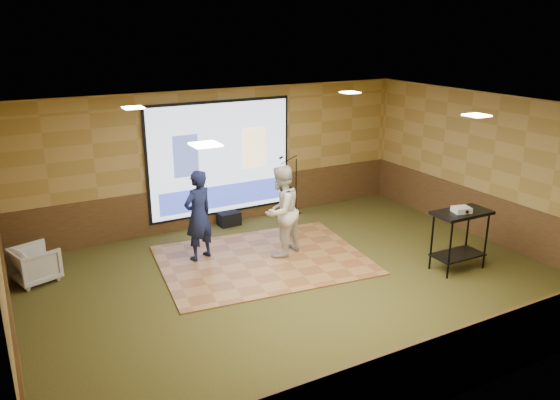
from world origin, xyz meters
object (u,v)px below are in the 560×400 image
projector_screen (221,160)px  projector (461,210)px  player_right (281,211)px  dance_floor (263,260)px  av_table (460,227)px  banquet_chair (35,264)px  mic_stand (294,194)px  player_left (198,215)px  duffel_bag (229,219)px

projector_screen → projector: 5.14m
player_right → projector: size_ratio=6.02×
dance_floor → player_right: player_right is taller
av_table → player_right: bearing=141.0°
av_table → projector: (-0.05, -0.03, 0.35)m
player_right → banquet_chair: bearing=-40.2°
projector → projector_screen: bearing=137.6°
av_table → mic_stand: mic_stand is taller
player_left → dance_floor: bearing=127.5°
player_left → player_right: 1.56m
mic_stand → projector: bearing=-89.5°
player_left → projector: 4.77m
player_right → av_table: (2.55, -2.07, -0.10)m
projector → duffel_bag: bearing=138.1°
mic_stand → projector_screen: bearing=158.6°
dance_floor → mic_stand: 2.80m
player_right → banquet_chair: player_right is taller
player_right → projector: player_right is taller
player_left → projector: size_ratio=5.89×
dance_floor → player_right: bearing=6.0°
duffel_bag → dance_floor: bearing=-95.7°
mic_stand → dance_floor: bearing=-146.3°
projector → banquet_chair: size_ratio=0.42×
player_right → duffel_bag: (-0.21, 2.03, -0.76)m
projector → duffel_bag: projector is taller
banquet_chair → player_right: bearing=-122.2°
player_left → player_right: size_ratio=0.98×
banquet_chair → player_left: bearing=-118.0°
av_table → projector: projector is taller
dance_floor → player_right: 0.99m
av_table → mic_stand: size_ratio=0.77×
player_right → mic_stand: bearing=-151.8°
dance_floor → banquet_chair: banquet_chair is taller
player_right → banquet_chair: size_ratio=2.53×
av_table → duffel_bag: av_table is taller
projector_screen → projector: size_ratio=11.29×
player_right → projector: 3.27m
av_table → dance_floor: bearing=145.8°
player_right → player_left: bearing=-47.9°
dance_floor → banquet_chair: (-3.87, 1.13, 0.31)m
projector_screen → duffel_bag: size_ratio=6.97×
projector_screen → duffel_bag: projector_screen is taller
projector → player_right: bearing=154.8°
projector_screen → banquet_chair: bearing=-164.1°
dance_floor → av_table: av_table is taller
dance_floor → player_right: size_ratio=2.15×
projector → av_table: bearing=42.0°
player_right → projector: bearing=114.0°
projector → mic_stand: 4.28m
dance_floor → duffel_bag: (0.21, 2.08, 0.13)m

